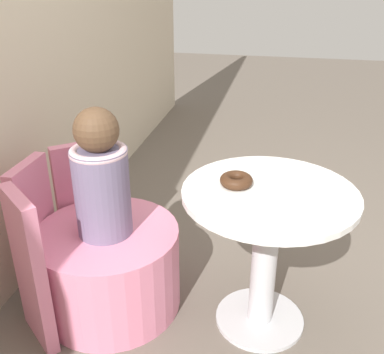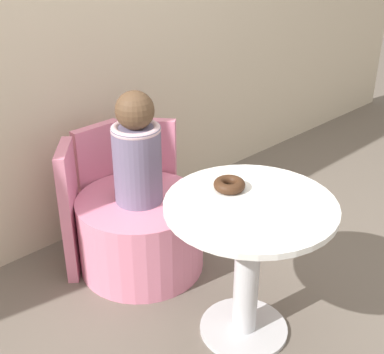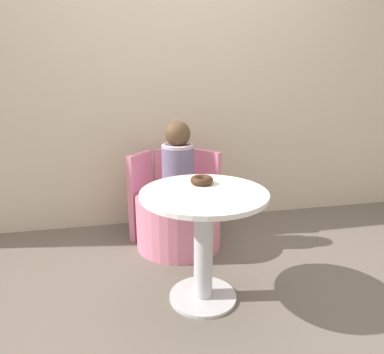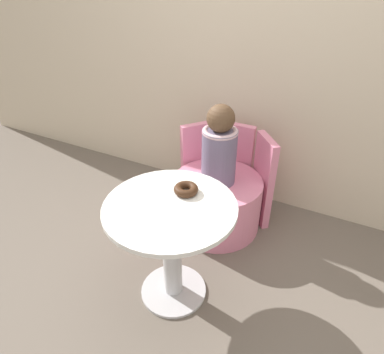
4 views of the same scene
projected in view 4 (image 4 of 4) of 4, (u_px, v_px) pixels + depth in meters
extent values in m
plane|color=#665B51|center=(184.00, 290.00, 2.00)|extent=(12.00, 12.00, 0.00)
cube|color=beige|center=(264.00, 38.00, 2.20)|extent=(6.00, 0.06, 2.40)
cylinder|color=silver|center=(174.00, 290.00, 1.99)|extent=(0.37, 0.37, 0.02)
cylinder|color=silver|center=(172.00, 252.00, 1.83)|extent=(0.10, 0.10, 0.58)
cylinder|color=white|center=(170.00, 207.00, 1.66)|extent=(0.66, 0.66, 0.02)
cylinder|color=pink|center=(217.00, 203.00, 2.40)|extent=(0.61, 0.61, 0.38)
cube|color=pink|center=(235.00, 165.00, 2.57)|extent=(0.26, 0.05, 0.66)
cube|color=pink|center=(263.00, 181.00, 2.38)|extent=(0.20, 0.23, 0.66)
cube|color=pink|center=(198.00, 164.00, 2.58)|extent=(0.20, 0.23, 0.66)
cylinder|color=slate|center=(219.00, 157.00, 2.19)|extent=(0.22, 0.22, 0.37)
torus|color=beige|center=(220.00, 132.00, 2.10)|extent=(0.23, 0.23, 0.04)
sphere|color=brown|center=(221.00, 118.00, 2.05)|extent=(0.17, 0.17, 0.17)
torus|color=#3D2314|center=(186.00, 189.00, 1.73)|extent=(0.13, 0.13, 0.04)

